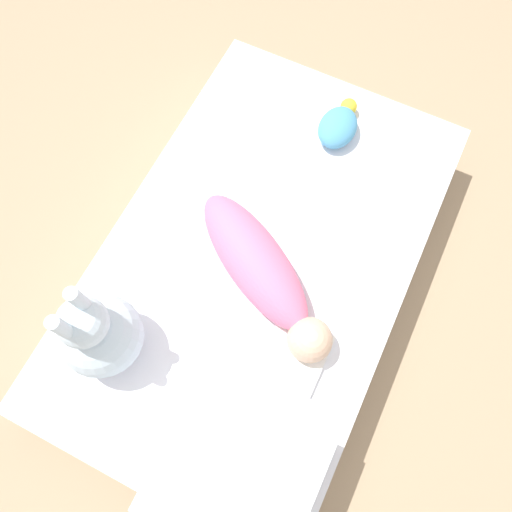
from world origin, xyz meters
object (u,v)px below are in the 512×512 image
(pillow, at_px, (236,475))
(bunny_plush, at_px, (98,333))
(turtle_plush, at_px, (339,125))
(swaddled_baby, at_px, (262,272))

(pillow, bearing_deg, bunny_plush, 72.49)
(bunny_plush, bearing_deg, turtle_plush, -17.76)
(turtle_plush, bearing_deg, swaddled_baby, 179.98)
(pillow, distance_m, bunny_plush, 0.49)
(swaddled_baby, height_order, pillow, swaddled_baby)
(bunny_plush, relative_size, turtle_plush, 1.94)
(pillow, height_order, bunny_plush, bunny_plush)
(swaddled_baby, xyz_separation_m, turtle_plush, (0.56, -0.00, -0.03))
(pillow, relative_size, bunny_plush, 0.98)
(pillow, relative_size, turtle_plush, 1.90)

